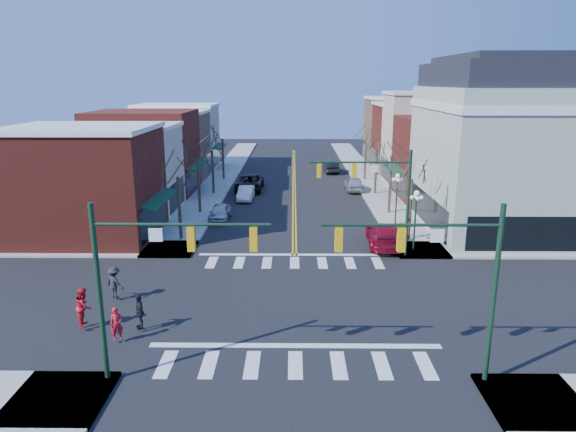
{
  "coord_description": "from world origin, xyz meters",
  "views": [
    {
      "loc": [
        -0.12,
        -25.23,
        11.42
      ],
      "look_at": [
        -0.44,
        7.5,
        2.8
      ],
      "focal_mm": 32.0,
      "sensor_mm": 36.0,
      "label": 1
    }
  ],
  "objects_px": {
    "car_right_mid": "(354,184)",
    "pedestrian_dark_a": "(139,311)",
    "car_left_near": "(220,212)",
    "pedestrian_red_a": "(117,324)",
    "lamppost_midblock": "(397,190)",
    "car_right_near": "(384,235)",
    "lamppost_corner": "(416,210)",
    "pedestrian_red_b": "(84,307)",
    "victorian_corner": "(509,145)",
    "car_left_far": "(249,183)",
    "car_right_far": "(331,167)",
    "car_left_mid": "(246,193)",
    "pedestrian_dark_b": "(115,282)"
  },
  "relations": [
    {
      "from": "car_right_mid",
      "to": "pedestrian_red_a",
      "type": "xyz_separation_m",
      "value": [
        -14.39,
        -33.23,
        0.15
      ]
    },
    {
      "from": "car_left_mid",
      "to": "pedestrian_red_b",
      "type": "distance_m",
      "value": 27.91
    },
    {
      "from": "lamppost_corner",
      "to": "pedestrian_dark_a",
      "type": "height_order",
      "value": "lamppost_corner"
    },
    {
      "from": "victorian_corner",
      "to": "car_left_near",
      "type": "distance_m",
      "value": 23.68
    },
    {
      "from": "car_right_far",
      "to": "car_right_mid",
      "type": "bearing_deg",
      "value": 95.14
    },
    {
      "from": "car_right_near",
      "to": "pedestrian_red_b",
      "type": "bearing_deg",
      "value": 41.46
    },
    {
      "from": "lamppost_corner",
      "to": "car_right_mid",
      "type": "xyz_separation_m",
      "value": [
        -1.8,
        20.33,
        -2.19
      ]
    },
    {
      "from": "car_left_near",
      "to": "car_right_near",
      "type": "bearing_deg",
      "value": -27.59
    },
    {
      "from": "pedestrian_dark_b",
      "to": "car_right_mid",
      "type": "bearing_deg",
      "value": -89.81
    },
    {
      "from": "car_right_near",
      "to": "lamppost_corner",
      "type": "bearing_deg",
      "value": 145.88
    },
    {
      "from": "car_right_near",
      "to": "car_right_far",
      "type": "xyz_separation_m",
      "value": [
        -1.6,
        30.44,
        -0.05
      ]
    },
    {
      "from": "lamppost_corner",
      "to": "pedestrian_dark_a",
      "type": "relative_size",
      "value": 2.59
    },
    {
      "from": "car_right_mid",
      "to": "pedestrian_dark_a",
      "type": "height_order",
      "value": "pedestrian_dark_a"
    },
    {
      "from": "car_left_far",
      "to": "car_right_far",
      "type": "bearing_deg",
      "value": 51.33
    },
    {
      "from": "car_left_near",
      "to": "car_right_far",
      "type": "distance_m",
      "value": 26.11
    },
    {
      "from": "pedestrian_red_a",
      "to": "car_left_mid",
      "type": "bearing_deg",
      "value": 60.62
    },
    {
      "from": "lamppost_midblock",
      "to": "pedestrian_red_a",
      "type": "relative_size",
      "value": 2.8
    },
    {
      "from": "car_right_near",
      "to": "pedestrian_dark_a",
      "type": "xyz_separation_m",
      "value": [
        -13.7,
        -13.12,
        0.16
      ]
    },
    {
      "from": "car_left_far",
      "to": "car_right_near",
      "type": "height_order",
      "value": "car_left_far"
    },
    {
      "from": "victorian_corner",
      "to": "lamppost_corner",
      "type": "height_order",
      "value": "victorian_corner"
    },
    {
      "from": "pedestrian_red_a",
      "to": "pedestrian_red_b",
      "type": "relative_size",
      "value": 0.81
    },
    {
      "from": "lamppost_midblock",
      "to": "car_right_near",
      "type": "height_order",
      "value": "lamppost_midblock"
    },
    {
      "from": "lamppost_corner",
      "to": "car_right_near",
      "type": "xyz_separation_m",
      "value": [
        -1.8,
        1.38,
        -2.14
      ]
    },
    {
      "from": "car_left_mid",
      "to": "lamppost_midblock",
      "type": "bearing_deg",
      "value": -34.33
    },
    {
      "from": "pedestrian_red_b",
      "to": "pedestrian_dark_a",
      "type": "bearing_deg",
      "value": -107.91
    },
    {
      "from": "car_right_far",
      "to": "car_left_far",
      "type": "bearing_deg",
      "value": 47.26
    },
    {
      "from": "car_right_near",
      "to": "pedestrian_dark_b",
      "type": "relative_size",
      "value": 3.27
    },
    {
      "from": "car_right_near",
      "to": "car_left_near",
      "type": "bearing_deg",
      "value": -24.88
    },
    {
      "from": "car_left_near",
      "to": "pedestrian_dark_a",
      "type": "height_order",
      "value": "pedestrian_dark_a"
    },
    {
      "from": "victorian_corner",
      "to": "pedestrian_red_b",
      "type": "relative_size",
      "value": 7.44
    },
    {
      "from": "car_right_far",
      "to": "pedestrian_dark_a",
      "type": "relative_size",
      "value": 2.81
    },
    {
      "from": "pedestrian_dark_a",
      "to": "pedestrian_red_a",
      "type": "bearing_deg",
      "value": -57.26
    },
    {
      "from": "car_right_mid",
      "to": "pedestrian_red_a",
      "type": "height_order",
      "value": "pedestrian_red_a"
    },
    {
      "from": "car_left_near",
      "to": "pedestrian_red_a",
      "type": "height_order",
      "value": "pedestrian_red_a"
    },
    {
      "from": "victorian_corner",
      "to": "car_right_far",
      "type": "bearing_deg",
      "value": 114.37
    },
    {
      "from": "victorian_corner",
      "to": "car_right_near",
      "type": "xyz_separation_m",
      "value": [
        -10.1,
        -4.62,
        -5.84
      ]
    },
    {
      "from": "lamppost_corner",
      "to": "lamppost_midblock",
      "type": "relative_size",
      "value": 1.0
    },
    {
      "from": "car_right_mid",
      "to": "car_left_mid",
      "type": "bearing_deg",
      "value": 21.52
    },
    {
      "from": "car_right_far",
      "to": "pedestrian_dark_a",
      "type": "height_order",
      "value": "pedestrian_dark_a"
    },
    {
      "from": "car_left_far",
      "to": "victorian_corner",
      "type": "bearing_deg",
      "value": -32.71
    },
    {
      "from": "car_left_far",
      "to": "pedestrian_dark_b",
      "type": "distance_m",
      "value": 29.03
    },
    {
      "from": "car_right_mid",
      "to": "car_right_far",
      "type": "relative_size",
      "value": 0.96
    },
    {
      "from": "lamppost_midblock",
      "to": "pedestrian_red_b",
      "type": "height_order",
      "value": "lamppost_midblock"
    },
    {
      "from": "car_left_mid",
      "to": "car_right_near",
      "type": "bearing_deg",
      "value": -50.79
    },
    {
      "from": "lamppost_corner",
      "to": "pedestrian_red_b",
      "type": "bearing_deg",
      "value": -147.73
    },
    {
      "from": "victorian_corner",
      "to": "car_right_mid",
      "type": "xyz_separation_m",
      "value": [
        -10.1,
        14.33,
        -5.89
      ]
    },
    {
      "from": "car_right_mid",
      "to": "car_left_near",
      "type": "bearing_deg",
      "value": 43.77
    },
    {
      "from": "car_right_near",
      "to": "pedestrian_red_a",
      "type": "xyz_separation_m",
      "value": [
        -14.39,
        -14.28,
        0.1
      ]
    },
    {
      "from": "victorian_corner",
      "to": "car_left_far",
      "type": "height_order",
      "value": "victorian_corner"
    },
    {
      "from": "car_right_mid",
      "to": "pedestrian_red_a",
      "type": "distance_m",
      "value": 36.21
    }
  ]
}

